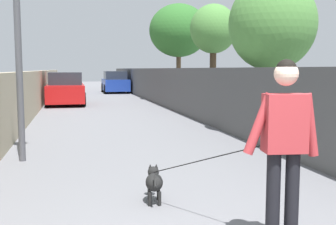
{
  "coord_description": "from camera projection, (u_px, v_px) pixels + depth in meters",
  "views": [
    {
      "loc": [
        -2.24,
        1.31,
        1.7
      ],
      "look_at": [
        4.11,
        -0.17,
        1.0
      ],
      "focal_mm": 43.54,
      "sensor_mm": 36.0,
      "label": 1
    }
  ],
  "objects": [
    {
      "name": "tree_right_near",
      "position": [
        272.0,
        25.0,
        10.44
      ],
      "size": [
        2.23,
        2.23,
        4.04
      ],
      "color": "brown",
      "rests_on": "ground"
    },
    {
      "name": "ground_plane",
      "position": [
        107.0,
        112.0,
        16.2
      ],
      "size": [
        80.0,
        80.0,
        0.0
      ],
      "primitive_type": "plane",
      "color": "slate"
    },
    {
      "name": "fence_right",
      "position": [
        189.0,
        92.0,
        14.8
      ],
      "size": [
        48.0,
        0.3,
        1.73
      ],
      "primitive_type": "cube",
      "color": "#4C4C4C",
      "rests_on": "ground"
    },
    {
      "name": "wall_left",
      "position": [
        27.0,
        96.0,
        13.54
      ],
      "size": [
        48.0,
        0.3,
        1.62
      ],
      "primitive_type": "cube",
      "color": "tan",
      "rests_on": "ground"
    },
    {
      "name": "person_skateboarder",
      "position": [
        284.0,
        136.0,
        3.73
      ],
      "size": [
        0.27,
        0.72,
        1.7
      ],
      "color": "black",
      "rests_on": "skateboard"
    },
    {
      "name": "car_far",
      "position": [
        115.0,
        83.0,
        29.3
      ],
      "size": [
        3.9,
        1.8,
        1.54
      ],
      "color": "navy",
      "rests_on": "ground"
    },
    {
      "name": "tree_right_mid",
      "position": [
        179.0,
        31.0,
        21.6
      ],
      "size": [
        3.13,
        3.13,
        5.13
      ],
      "color": "brown",
      "rests_on": "ground"
    },
    {
      "name": "tree_right_distant",
      "position": [
        213.0,
        30.0,
        15.81
      ],
      "size": [
        1.82,
        1.82,
        4.2
      ],
      "color": "#473523",
      "rests_on": "ground"
    },
    {
      "name": "car_near",
      "position": [
        66.0,
        90.0,
        19.49
      ],
      "size": [
        3.97,
        1.8,
        1.54
      ],
      "color": "#B71414",
      "rests_on": "ground"
    },
    {
      "name": "dog",
      "position": [
        155.0,
        181.0,
        5.18
      ],
      "size": [
        1.92,
        1.04,
        1.06
      ],
      "color": "black",
      "rests_on": "ground"
    }
  ]
}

